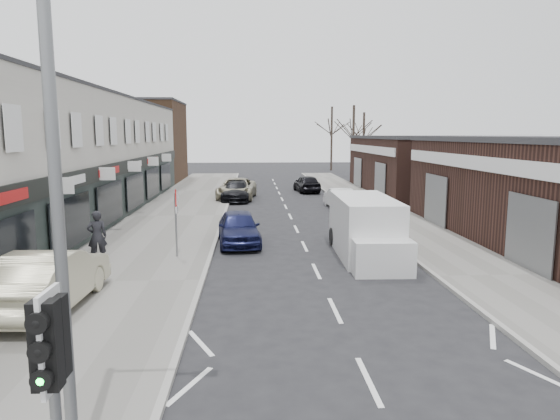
{
  "coord_description": "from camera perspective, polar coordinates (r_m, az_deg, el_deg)",
  "views": [
    {
      "loc": [
        -2.27,
        -7.11,
        4.81
      ],
      "look_at": [
        -1.44,
        7.47,
        2.6
      ],
      "focal_mm": 32.0,
      "sensor_mm": 36.0,
      "label": 1
    }
  ],
  "objects": [
    {
      "name": "pavement_left",
      "position": [
        29.83,
        -11.86,
        -0.73
      ],
      "size": [
        5.5,
        64.0,
        0.12
      ],
      "primitive_type": "cube",
      "color": "slate",
      "rests_on": "ground"
    },
    {
      "name": "pavement_right",
      "position": [
        30.56,
        11.99,
        -0.52
      ],
      "size": [
        3.5,
        64.0,
        0.12
      ],
      "primitive_type": "cube",
      "color": "slate",
      "rests_on": "ground"
    },
    {
      "name": "shop_terrace_left",
      "position": [
        28.91,
        -26.24,
        5.23
      ],
      "size": [
        8.0,
        41.0,
        7.1
      ],
      "primitive_type": "cube",
      "color": "beige",
      "rests_on": "ground"
    },
    {
      "name": "brick_block_far",
      "position": [
        53.31,
        -15.56,
        7.43
      ],
      "size": [
        8.0,
        10.0,
        8.0
      ],
      "primitive_type": "cube",
      "color": "#4D3321",
      "rests_on": "ground"
    },
    {
      "name": "right_unit_far",
      "position": [
        43.76,
        16.53,
        4.91
      ],
      "size": [
        10.0,
        16.0,
        4.5
      ],
      "primitive_type": "cube",
      "color": "#341D17",
      "rests_on": "ground"
    },
    {
      "name": "tree_far_a",
      "position": [
        56.45,
        8.28,
        3.64
      ],
      "size": [
        3.6,
        3.6,
        8.0
      ],
      "primitive_type": null,
      "color": "#382D26",
      "rests_on": "ground"
    },
    {
      "name": "tree_far_b",
      "position": [
        62.82,
        9.43,
        4.11
      ],
      "size": [
        3.6,
        3.6,
        7.5
      ],
      "primitive_type": null,
      "color": "#382D26",
      "rests_on": "ground"
    },
    {
      "name": "tree_far_c",
      "position": [
        68.14,
        5.86,
        4.53
      ],
      "size": [
        3.6,
        3.6,
        8.5
      ],
      "primitive_type": null,
      "color": "#382D26",
      "rests_on": "ground"
    },
    {
      "name": "traffic_light",
      "position": [
        6.02,
        -24.65,
        -15.69
      ],
      "size": [
        0.28,
        0.6,
        3.1
      ],
      "color": "slate",
      "rests_on": "pavement_left"
    },
    {
      "name": "street_lamp",
      "position": [
        6.7,
        -23.07,
        6.28
      ],
      "size": [
        2.23,
        0.22,
        8.0
      ],
      "color": "slate",
      "rests_on": "pavement_left"
    },
    {
      "name": "warning_sign",
      "position": [
        19.5,
        -11.75,
        0.74
      ],
      "size": [
        0.12,
        0.8,
        2.7
      ],
      "color": "slate",
      "rests_on": "pavement_left"
    },
    {
      "name": "white_van",
      "position": [
        20.05,
        9.75,
        -2.15
      ],
      "size": [
        2.24,
        6.07,
        2.35
      ],
      "rotation": [
        0.0,
        0.0,
        -0.02
      ],
      "color": "silver",
      "rests_on": "ground"
    },
    {
      "name": "sedan_on_pavement",
      "position": [
        15.06,
        -24.87,
        -7.12
      ],
      "size": [
        1.93,
        5.02,
        1.63
      ],
      "primitive_type": "imported",
      "rotation": [
        0.0,
        0.0,
        3.1
      ],
      "color": "#BCB696",
      "rests_on": "pavement_left"
    },
    {
      "name": "pedestrian",
      "position": [
        19.71,
        -20.18,
        -2.83
      ],
      "size": [
        0.82,
        0.68,
        1.92
      ],
      "primitive_type": "imported",
      "rotation": [
        0.0,
        0.0,
        3.5
      ],
      "color": "black",
      "rests_on": "pavement_left"
    },
    {
      "name": "parked_car_left_a",
      "position": [
        22.12,
        -4.75,
        -2.0
      ],
      "size": [
        2.12,
        4.51,
        1.49
      ],
      "primitive_type": "imported",
      "rotation": [
        0.0,
        0.0,
        0.08
      ],
      "color": "#13173E",
      "rests_on": "ground"
    },
    {
      "name": "parked_car_left_b",
      "position": [
        36.7,
        -5.01,
        2.17
      ],
      "size": [
        2.14,
        4.95,
        1.42
      ],
      "primitive_type": "imported",
      "rotation": [
        0.0,
        0.0,
        -0.03
      ],
      "color": "black",
      "rests_on": "ground"
    },
    {
      "name": "parked_car_left_c",
      "position": [
        37.66,
        -4.97,
        2.45
      ],
      "size": [
        3.12,
        5.86,
        1.57
      ],
      "primitive_type": "imported",
      "rotation": [
        0.0,
        0.0,
        -0.09
      ],
      "color": "#9E987F",
      "rests_on": "ground"
    },
    {
      "name": "parked_car_right_a",
      "position": [
        33.1,
        6.8,
        1.37
      ],
      "size": [
        1.62,
        4.12,
        1.34
      ],
      "primitive_type": "imported",
      "rotation": [
        0.0,
        0.0,
        3.19
      ],
      "color": "white",
      "rests_on": "ground"
    },
    {
      "name": "parked_car_right_b",
      "position": [
        42.12,
        3.08,
        3.04
      ],
      "size": [
        2.16,
        4.44,
        1.46
      ],
      "primitive_type": "imported",
      "rotation": [
        0.0,
        0.0,
        3.25
      ],
      "color": "black",
      "rests_on": "ground"
    }
  ]
}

